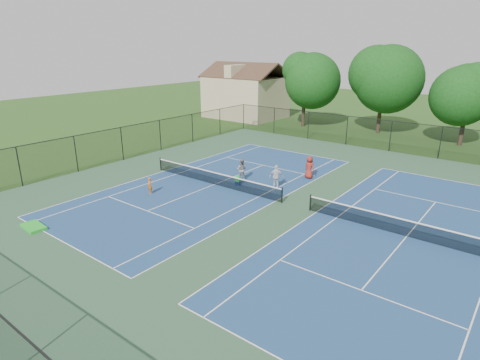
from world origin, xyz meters
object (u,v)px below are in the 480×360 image
Objects in this scene: tree_back_b at (384,76)px; clapboard_house at (246,95)px; tree_back_a at (305,78)px; child_player at (150,186)px; ball_crate at (238,183)px; instructor at (242,169)px; bystander_c at (309,167)px; bystander_a at (276,177)px; tree_back_c at (469,92)px; ball_hopper at (238,179)px.

tree_back_b reaches higher than clapboard_house.
clapboard_house is (-10.00, 1.00, -2.95)m from tree_back_a.
ball_crate is (3.74, 5.21, -0.44)m from child_player.
tree_back_b is 6.01× the size of instructor.
child_player is (-5.28, -30.23, -6.00)m from tree_back_b.
tree_back_b is 5.64× the size of bystander_c.
bystander_c reaches higher than ball_crate.
tree_back_c is at bearing -149.42° from bystander_a.
clapboard_house reaches higher than bystander_c.
tree_back_b is 26.02× the size of ball_hopper.
tree_back_b reaches higher than ball_crate.
ball_crate is at bearing -53.98° from clapboard_house.
tree_back_b reaches higher than tree_back_a.
tree_back_a is 5.15× the size of bystander_c.
tree_back_b is (9.00, 2.00, 0.56)m from tree_back_a.
ball_crate is (0.56, -1.18, -0.68)m from instructor.
ball_hopper is (-3.39, -4.72, -0.40)m from bystander_c.
child_player is at bearing -99.92° from tree_back_b.
child_player is 12.24m from bystander_c.
child_player is at bearing -116.04° from tree_back_c.
clapboard_house is at bearing -31.51° from bystander_c.
tree_back_b is at bearing -73.52° from bystander_c.
tree_back_a is 18.04m from tree_back_c.
tree_back_a is 24.90m from ball_crate.
clapboard_house is 30.46m from bystander_a.
bystander_c is (10.85, -18.30, -5.15)m from tree_back_a.
tree_back_b reaches higher than tree_back_c.
instructor is 1.35m from ball_hopper.
instructor is 5.31m from bystander_c.
child_player is 6.42m from ball_hopper.
clapboard_house is at bearing -75.87° from instructor.
tree_back_c is 5.03× the size of instructor.
tree_back_b is at bearing -117.40° from instructor.
tree_back_b is at bearing 99.58° from child_player.
ball_hopper is at bearing -15.27° from bystander_a.
tree_back_b is 19.35m from clapboard_house.
tree_back_b is 21.16m from bystander_c.
bystander_c is 5.83m from ball_hopper.
tree_back_b is 24.51m from bystander_a.
clapboard_house is 29.81m from ball_hopper.
tree_back_c reaches higher than child_player.
ball_hopper is at bearing 0.00° from ball_crate.
tree_back_b is at bearing 173.66° from tree_back_c.
child_player reaches higher than ball_hopper.
tree_back_a is at bearing -105.46° from bystander_a.
child_player is 0.68× the size of bystander_a.
instructor is 4.78× the size of ball_crate.
clapboard_house reaches higher than child_player.
bystander_a is at bearing 64.83° from child_player.
tree_back_b is at bearing -127.67° from bystander_a.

